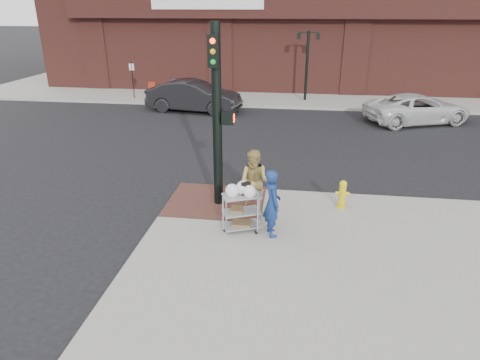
# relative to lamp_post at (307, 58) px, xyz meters

# --- Properties ---
(ground) EXTENTS (220.00, 220.00, 0.00)m
(ground) POSITION_rel_lamp_post_xyz_m (-2.00, -16.00, -2.62)
(ground) COLOR black
(ground) RESTS_ON ground
(sidewalk_far) EXTENTS (65.00, 36.00, 0.15)m
(sidewalk_far) POSITION_rel_lamp_post_xyz_m (10.50, 16.00, -2.54)
(sidewalk_far) COLOR gray
(sidewalk_far) RESTS_ON ground
(brick_curb_ramp) EXTENTS (2.80, 2.40, 0.01)m
(brick_curb_ramp) POSITION_rel_lamp_post_xyz_m (-2.60, -15.10, -2.46)
(brick_curb_ramp) COLOR #4E2C24
(brick_curb_ramp) RESTS_ON sidewalk_near
(lamp_post) EXTENTS (1.32, 0.22, 4.00)m
(lamp_post) POSITION_rel_lamp_post_xyz_m (0.00, 0.00, 0.00)
(lamp_post) COLOR black
(lamp_post) RESTS_ON sidewalk_far
(parking_sign) EXTENTS (0.05, 0.05, 2.20)m
(parking_sign) POSITION_rel_lamp_post_xyz_m (-10.50, -1.00, -1.37)
(parking_sign) COLOR black
(parking_sign) RESTS_ON sidewalk_far
(traffic_signal_pole) EXTENTS (0.61, 0.51, 5.00)m
(traffic_signal_pole) POSITION_rel_lamp_post_xyz_m (-2.48, -15.23, 0.21)
(traffic_signal_pole) COLOR black
(traffic_signal_pole) RESTS_ON sidewalk_near
(woman_blue) EXTENTS (0.60, 0.73, 1.73)m
(woman_blue) POSITION_rel_lamp_post_xyz_m (-0.85, -16.83, -1.60)
(woman_blue) COLOR navy
(woman_blue) RESTS_ON sidewalk_near
(pedestrian_tan) EXTENTS (1.00, 0.84, 1.82)m
(pedestrian_tan) POSITION_rel_lamp_post_xyz_m (-1.39, -15.71, -1.56)
(pedestrian_tan) COLOR tan
(pedestrian_tan) RESTS_ON sidewalk_near
(sedan_dark) EXTENTS (5.37, 2.48, 1.71)m
(sedan_dark) POSITION_rel_lamp_post_xyz_m (-6.12, -3.30, -1.77)
(sedan_dark) COLOR black
(sedan_dark) RESTS_ON ground
(minivan_white) EXTENTS (5.72, 4.10, 1.45)m
(minivan_white) POSITION_rel_lamp_post_xyz_m (5.55, -4.20, -1.90)
(minivan_white) COLOR silver
(minivan_white) RESTS_ON ground
(utility_cart) EXTENTS (1.06, 0.84, 1.30)m
(utility_cart) POSITION_rel_lamp_post_xyz_m (-1.63, -16.68, -1.88)
(utility_cart) COLOR gray
(utility_cart) RESTS_ON sidewalk_near
(fire_hydrant) EXTENTS (0.39, 0.27, 0.83)m
(fire_hydrant) POSITION_rel_lamp_post_xyz_m (1.02, -15.00, -2.05)
(fire_hydrant) COLOR gold
(fire_hydrant) RESTS_ON sidewalk_near
(newsbox_red) EXTENTS (0.50, 0.48, 0.94)m
(newsbox_red) POSITION_rel_lamp_post_xyz_m (-9.52, -0.45, -2.00)
(newsbox_red) COLOR #A02412
(newsbox_red) RESTS_ON sidewalk_far
(newsbox_yellow) EXTENTS (0.50, 0.48, 0.97)m
(newsbox_yellow) POSITION_rel_lamp_post_xyz_m (-7.09, -1.01, -1.98)
(newsbox_yellow) COLOR gold
(newsbox_yellow) RESTS_ON sidewalk_far
(newsbox_blue) EXTENTS (0.48, 0.43, 1.13)m
(newsbox_blue) POSITION_rel_lamp_post_xyz_m (-7.92, -0.56, -1.90)
(newsbox_blue) COLOR #1940A4
(newsbox_blue) RESTS_ON sidewalk_far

